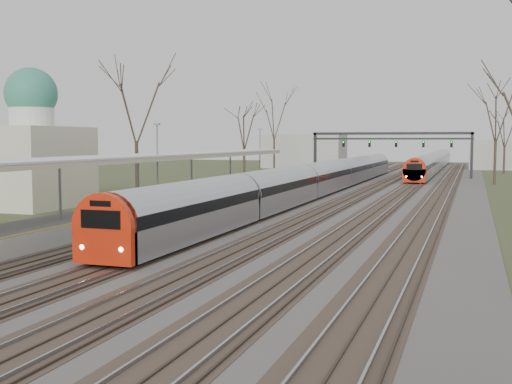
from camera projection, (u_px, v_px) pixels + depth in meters
track_bed at (348, 196)px, 56.99m from camera, size 24.00×160.00×0.22m
platform at (164, 207)px, 43.43m from camera, size 3.50×69.00×1.00m
canopy at (130, 158)px, 38.89m from camera, size 4.10×50.00×3.11m
dome_building at (14, 158)px, 47.70m from camera, size 10.00×8.00×10.30m
signal_gantry at (391, 141)px, 84.89m from camera, size 21.00×0.59×6.08m
tree_west_far at (136, 105)px, 55.28m from camera, size 5.50×5.50×11.33m
train_near at (323, 178)px, 59.47m from camera, size 2.62×75.21×3.05m
train_far at (434, 161)px, 106.69m from camera, size 2.62×75.21×3.05m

